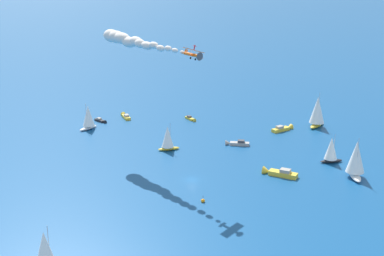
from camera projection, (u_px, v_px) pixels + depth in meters
name	position (u px, v px, depth m)	size (l,w,h in m)	color
ground_plane	(192.00, 180.00, 163.94)	(2000.00, 2000.00, 0.00)	navy
motorboat_near_centre	(278.00, 173.00, 166.89)	(9.61, 9.47, 3.11)	gold
sailboat_far_port	(317.00, 112.00, 211.24)	(10.06, 8.77, 13.52)	gold
motorboat_far_stbd	(236.00, 143.00, 192.96)	(8.47, 5.56, 2.43)	#9E9993
sailboat_inshore	(331.00, 150.00, 175.94)	(7.66, 4.53, 9.65)	black
motorboat_offshore	(191.00, 119.00, 221.69)	(3.18, 6.54, 1.84)	gold
motorboat_trailing	(101.00, 121.00, 219.19)	(4.41, 6.12, 1.78)	black
motorboat_mid_cluster	(283.00, 129.00, 208.69)	(9.62, 5.14, 2.71)	gold
sailboat_outer_ring_a	(45.00, 250.00, 116.52)	(8.05, 5.72, 10.12)	#9E9993
sailboat_outer_ring_b	(88.00, 117.00, 209.00)	(7.94, 6.50, 10.40)	white
sailboat_outer_ring_c	(168.00, 138.00, 186.89)	(7.53, 4.19, 9.67)	gold
motorboat_outer_ring_d	(125.00, 116.00, 224.59)	(2.80, 8.18, 2.33)	gold
sailboat_outer_ring_e	(356.00, 159.00, 164.11)	(7.00, 10.39, 12.93)	white
marker_buoy	(203.00, 201.00, 149.30)	(1.10, 1.10, 2.10)	orange
biplane_lead	(193.00, 54.00, 152.09)	(7.32, 7.15, 3.97)	orange
wingwalker_lead	(195.00, 47.00, 151.85)	(1.38, 0.64, 1.51)	red
smoke_trail_lead	(126.00, 40.00, 176.53)	(19.80, 38.89, 5.88)	silver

